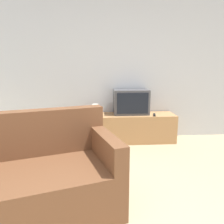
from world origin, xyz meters
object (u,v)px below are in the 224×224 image
couch (23,183)px  remote_on_stand (154,115)px  book_stack (96,110)px  tv_stand (129,128)px  television (131,102)px

couch → remote_on_stand: size_ratio=11.42×
book_stack → couch: bearing=-109.1°
tv_stand → television: (0.03, 0.05, 0.49)m
tv_stand → couch: bearing=-123.3°
television → remote_on_stand: size_ratio=3.80×
television → couch: (-1.35, -2.05, -0.43)m
television → book_stack: (-0.66, -0.06, -0.13)m
television → remote_on_stand: (0.40, -0.18, -0.22)m
couch → book_stack: bearing=54.1°
television → remote_on_stand: 0.49m
couch → tv_stand: bearing=39.8°
tv_stand → television: 0.49m
television → book_stack: television is taller
television → remote_on_stand: television is taller
tv_stand → book_stack: (-0.63, -0.01, 0.36)m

